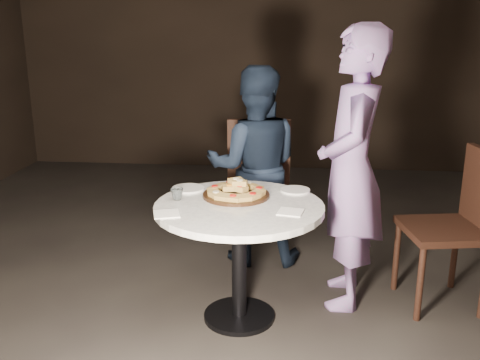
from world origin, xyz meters
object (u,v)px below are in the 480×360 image
object	(u,v)px
focaccia_pile	(236,189)
water_glass	(177,194)
table	(239,226)
diner_teal	(351,170)
chair_right	(460,218)
diner_navy	(254,167)
chair_far	(258,171)
serving_board	(236,195)

from	to	relation	value
focaccia_pile	water_glass	distance (m)	0.35
table	diner_teal	world-z (taller)	diner_teal
diner_teal	table	bearing A→B (deg)	-61.75
table	chair_right	distance (m)	1.38
focaccia_pile	diner_navy	xyz separation A→B (m)	(0.05, 0.73, -0.05)
water_glass	focaccia_pile	bearing A→B (deg)	16.13
diner_navy	water_glass	bearing A→B (deg)	61.04
focaccia_pile	diner_navy	bearing A→B (deg)	85.76
chair_far	diner_teal	bearing A→B (deg)	119.35
chair_right	diner_teal	xyz separation A→B (m)	(-0.68, -0.02, 0.29)
water_glass	diner_teal	bearing A→B (deg)	14.54
table	water_glass	size ratio (longest dim) A/B	13.70
table	water_glass	bearing A→B (deg)	173.11
chair_far	chair_right	world-z (taller)	chair_far
diner_teal	diner_navy	bearing A→B (deg)	-128.57
focaccia_pile	diner_teal	size ratio (longest dim) A/B	0.21
serving_board	water_glass	distance (m)	0.35
serving_board	chair_far	distance (m)	1.12
table	serving_board	distance (m)	0.21
serving_board	focaccia_pile	size ratio (longest dim) A/B	1.11
chair_right	table	bearing A→B (deg)	-86.00
focaccia_pile	chair_right	distance (m)	1.40
table	chair_far	distance (m)	1.25
chair_right	serving_board	bearing A→B (deg)	-92.08
chair_right	diner_teal	world-z (taller)	diner_teal
serving_board	diner_navy	xyz separation A→B (m)	(0.06, 0.73, -0.01)
diner_navy	table	bearing A→B (deg)	84.98
table	chair_far	size ratio (longest dim) A/B	0.99
serving_board	diner_navy	bearing A→B (deg)	85.68
diner_teal	serving_board	bearing A→B (deg)	-73.37
table	focaccia_pile	world-z (taller)	focaccia_pile
serving_board	chair_far	bearing A→B (deg)	86.73
water_glass	chair_far	bearing A→B (deg)	71.57
diner_navy	serving_board	bearing A→B (deg)	82.16
chair_right	water_glass	bearing A→B (deg)	-90.37
water_glass	diner_navy	world-z (taller)	diner_navy
serving_board	chair_right	world-z (taller)	chair_right
serving_board	chair_right	bearing A→B (deg)	7.73
serving_board	diner_teal	size ratio (longest dim) A/B	0.23
chair_right	diner_teal	bearing A→B (deg)	-98.33
serving_board	diner_teal	bearing A→B (deg)	13.73
focaccia_pile	water_glass	bearing A→B (deg)	-163.87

